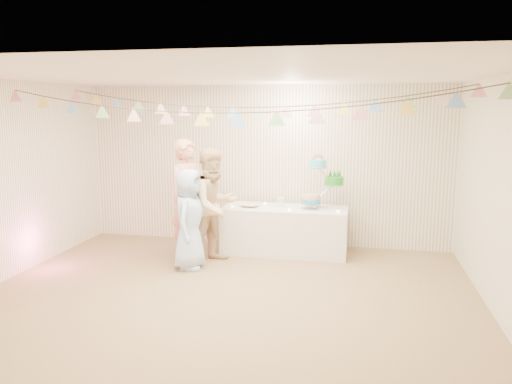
% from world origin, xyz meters
% --- Properties ---
extents(floor, '(6.00, 6.00, 0.00)m').
position_xyz_m(floor, '(0.00, 0.00, 0.00)').
color(floor, olive).
rests_on(floor, ground).
extents(ceiling, '(6.00, 6.00, 0.00)m').
position_xyz_m(ceiling, '(0.00, 0.00, 2.60)').
color(ceiling, white).
rests_on(ceiling, ground).
extents(back_wall, '(6.00, 6.00, 0.00)m').
position_xyz_m(back_wall, '(0.00, 2.50, 1.30)').
color(back_wall, white).
rests_on(back_wall, ground).
extents(front_wall, '(6.00, 6.00, 0.00)m').
position_xyz_m(front_wall, '(0.00, -2.50, 1.30)').
color(front_wall, white).
rests_on(front_wall, ground).
extents(right_wall, '(5.00, 5.00, 0.00)m').
position_xyz_m(right_wall, '(3.00, 0.00, 1.30)').
color(right_wall, white).
rests_on(right_wall, ground).
extents(table, '(1.91, 0.76, 0.72)m').
position_xyz_m(table, '(0.41, 1.98, 0.36)').
color(table, silver).
rests_on(table, floor).
extents(cake_stand, '(0.69, 0.41, 0.77)m').
position_xyz_m(cake_stand, '(0.96, 2.03, 1.14)').
color(cake_stand, silver).
rests_on(cake_stand, table).
extents(cake_bottom, '(0.31, 0.31, 0.15)m').
position_xyz_m(cake_bottom, '(0.81, 1.97, 0.84)').
color(cake_bottom, '#2A8BC5').
rests_on(cake_bottom, cake_stand).
extents(cake_middle, '(0.27, 0.27, 0.22)m').
position_xyz_m(cake_middle, '(1.14, 2.12, 1.11)').
color(cake_middle, '#1F8D1E').
rests_on(cake_middle, cake_stand).
extents(cake_top_tier, '(0.25, 0.25, 0.19)m').
position_xyz_m(cake_top_tier, '(0.90, 2.00, 1.38)').
color(cake_top_tier, '#4FCEFA').
rests_on(cake_top_tier, cake_stand).
extents(platter, '(0.30, 0.30, 0.02)m').
position_xyz_m(platter, '(-0.13, 1.93, 0.76)').
color(platter, white).
rests_on(platter, table).
extents(posy, '(0.14, 0.14, 0.15)m').
position_xyz_m(posy, '(0.34, 2.03, 0.83)').
color(posy, white).
rests_on(posy, table).
extents(person_adult_a, '(0.69, 0.78, 1.79)m').
position_xyz_m(person_adult_a, '(-0.99, 1.50, 0.89)').
color(person_adult_a, '#EE9E7C').
rests_on(person_adult_a, floor).
extents(person_adult_b, '(0.97, 1.03, 1.68)m').
position_xyz_m(person_adult_b, '(-0.52, 1.30, 0.84)').
color(person_adult_b, '#DAB486').
rests_on(person_adult_b, floor).
extents(person_child, '(0.45, 0.69, 1.41)m').
position_xyz_m(person_child, '(-0.79, 0.96, 0.71)').
color(person_child, '#AACCF1').
rests_on(person_child, floor).
extents(bunting_back, '(5.60, 1.10, 0.40)m').
position_xyz_m(bunting_back, '(0.00, 1.10, 2.35)').
color(bunting_back, pink).
rests_on(bunting_back, ceiling).
extents(bunting_front, '(5.60, 0.90, 0.36)m').
position_xyz_m(bunting_front, '(0.00, -0.20, 2.32)').
color(bunting_front, '#72A5E5').
rests_on(bunting_front, ceiling).
extents(tealight_0, '(0.04, 0.04, 0.03)m').
position_xyz_m(tealight_0, '(-0.39, 1.83, 0.73)').
color(tealight_0, '#FFD88C').
rests_on(tealight_0, table).
extents(tealight_1, '(0.04, 0.04, 0.03)m').
position_xyz_m(tealight_1, '(0.06, 2.16, 0.73)').
color(tealight_1, '#FFD88C').
rests_on(tealight_1, table).
extents(tealight_2, '(0.04, 0.04, 0.03)m').
position_xyz_m(tealight_2, '(0.51, 1.76, 0.73)').
color(tealight_2, '#FFD88C').
rests_on(tealight_2, table).
extents(tealight_3, '(0.04, 0.04, 0.03)m').
position_xyz_m(tealight_3, '(0.76, 2.20, 0.73)').
color(tealight_3, '#FFD88C').
rests_on(tealight_3, table).
extents(tealight_4, '(0.04, 0.04, 0.03)m').
position_xyz_m(tealight_4, '(1.23, 1.80, 0.73)').
color(tealight_4, '#FFD88C').
rests_on(tealight_4, table).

